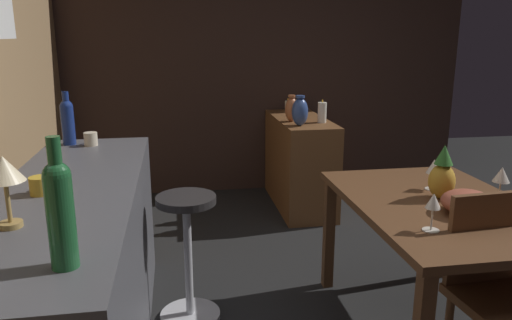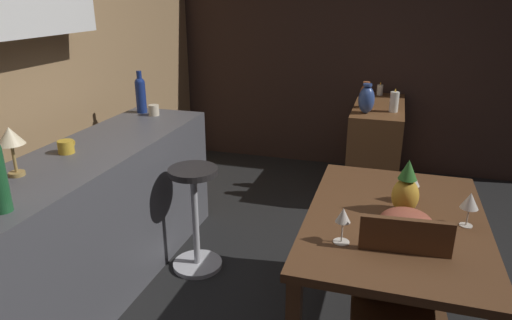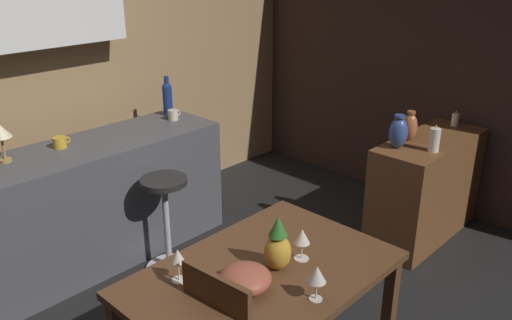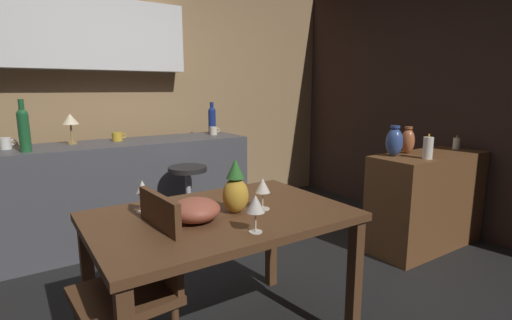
% 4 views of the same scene
% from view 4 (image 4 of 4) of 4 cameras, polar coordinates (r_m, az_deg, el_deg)
% --- Properties ---
extents(ground_plane, '(9.00, 9.00, 0.00)m').
position_cam_4_polar(ground_plane, '(2.57, -4.67, -21.36)').
color(ground_plane, black).
extents(wall_kitchen_back, '(5.20, 0.33, 2.60)m').
position_cam_4_polar(wall_kitchen_back, '(4.11, -20.16, 10.77)').
color(wall_kitchen_back, '#9E7A51').
rests_on(wall_kitchen_back, ground_plane).
extents(wall_side_right, '(0.10, 4.40, 2.60)m').
position_cam_4_polar(wall_side_right, '(4.21, 25.10, 8.86)').
color(wall_side_right, '#33231E').
rests_on(wall_side_right, ground_plane).
extents(dining_table, '(1.28, 0.85, 0.74)m').
position_cam_4_polar(dining_table, '(1.98, -5.25, -10.36)').
color(dining_table, '#56351E').
rests_on(dining_table, ground_plane).
extents(kitchen_counter, '(2.10, 0.60, 0.90)m').
position_cam_4_polar(kitchen_counter, '(3.64, -18.12, -4.37)').
color(kitchen_counter, '#4C4C51').
rests_on(kitchen_counter, ground_plane).
extents(sideboard_cabinet, '(1.10, 0.44, 0.82)m').
position_cam_4_polar(sideboard_cabinet, '(3.61, 24.21, -5.57)').
color(sideboard_cabinet, brown).
rests_on(sideboard_cabinet, ground_plane).
extents(chair_near_window, '(0.43, 0.43, 0.90)m').
position_cam_4_polar(chair_near_window, '(1.85, -17.30, -17.35)').
color(chair_near_window, '#56351E').
rests_on(chair_near_window, ground_plane).
extents(bar_stool, '(0.34, 0.34, 0.72)m').
position_cam_4_polar(bar_stool, '(3.28, -10.08, -6.78)').
color(bar_stool, '#262323').
rests_on(bar_stool, ground_plane).
extents(wine_glass_left, '(0.08, 0.08, 0.17)m').
position_cam_4_polar(wine_glass_left, '(1.97, 1.01, -4.00)').
color(wine_glass_left, silver).
rests_on(wine_glass_left, dining_table).
extents(wine_glass_right, '(0.08, 0.08, 0.17)m').
position_cam_4_polar(wine_glass_right, '(1.65, -0.07, -6.69)').
color(wine_glass_right, silver).
rests_on(wine_glass_right, dining_table).
extents(wine_glass_center, '(0.07, 0.07, 0.17)m').
position_cam_4_polar(wine_glass_center, '(2.00, -16.70, -4.15)').
color(wine_glass_center, silver).
rests_on(wine_glass_center, dining_table).
extents(pineapple_centerpiece, '(0.13, 0.13, 0.28)m').
position_cam_4_polar(pineapple_centerpiece, '(1.92, -3.10, -4.47)').
color(pineapple_centerpiece, gold).
rests_on(pineapple_centerpiece, dining_table).
extents(fruit_bowl, '(0.24, 0.24, 0.11)m').
position_cam_4_polar(fruit_bowl, '(1.83, -9.13, -7.42)').
color(fruit_bowl, '#9E4C38').
rests_on(fruit_bowl, dining_table).
extents(wine_bottle_cobalt, '(0.08, 0.08, 0.32)m').
position_cam_4_polar(wine_bottle_cobalt, '(4.01, -6.63, 6.20)').
color(wine_bottle_cobalt, navy).
rests_on(wine_bottle_cobalt, kitchen_counter).
extents(wine_bottle_green, '(0.08, 0.08, 0.39)m').
position_cam_4_polar(wine_bottle_green, '(3.26, -31.54, 4.14)').
color(wine_bottle_green, '#1E592D').
rests_on(wine_bottle_green, kitchen_counter).
extents(wine_bottle_olive, '(0.07, 0.07, 0.31)m').
position_cam_4_polar(wine_bottle_olive, '(3.62, -31.66, 4.00)').
color(wine_bottle_olive, '#475623').
rests_on(wine_bottle_olive, kitchen_counter).
extents(cup_white, '(0.12, 0.08, 0.09)m').
position_cam_4_polar(cup_white, '(3.50, -33.46, 2.10)').
color(cup_white, white).
rests_on(cup_white, kitchen_counter).
extents(cup_mustard, '(0.13, 0.09, 0.08)m').
position_cam_4_polar(cup_mustard, '(3.61, -20.10, 3.31)').
color(cup_mustard, gold).
rests_on(cup_mustard, kitchen_counter).
extents(cup_cream, '(0.11, 0.08, 0.08)m').
position_cam_4_polar(cup_cream, '(3.88, -6.40, 4.39)').
color(cup_cream, beige).
rests_on(cup_cream, kitchen_counter).
extents(counter_lamp, '(0.14, 0.14, 0.26)m').
position_cam_4_polar(counter_lamp, '(3.54, -26.13, 5.30)').
color(counter_lamp, '#A58447').
rests_on(counter_lamp, kitchen_counter).
extents(pillar_candle_tall, '(0.07, 0.07, 0.20)m').
position_cam_4_polar(pillar_candle_tall, '(3.24, 24.43, 1.66)').
color(pillar_candle_tall, white).
rests_on(pillar_candle_tall, sideboard_cabinet).
extents(pillar_candle_short, '(0.06, 0.06, 0.13)m').
position_cam_4_polar(pillar_candle_short, '(3.89, 27.89, 2.21)').
color(pillar_candle_short, white).
rests_on(pillar_candle_short, sideboard_cabinet).
extents(vase_copper, '(0.11, 0.11, 0.23)m').
position_cam_4_polar(vase_copper, '(3.45, 21.85, 2.69)').
color(vase_copper, '#B26038').
rests_on(vase_copper, sideboard_cabinet).
extents(vase_ceramic_blue, '(0.13, 0.13, 0.25)m').
position_cam_4_polar(vase_ceramic_blue, '(3.27, 20.00, 2.60)').
color(vase_ceramic_blue, '#334C8C').
rests_on(vase_ceramic_blue, sideboard_cabinet).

